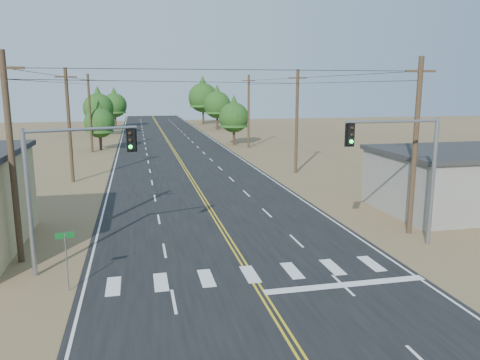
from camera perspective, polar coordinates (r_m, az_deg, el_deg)
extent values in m
cube|color=black|center=(42.45, -5.81, -0.12)|extent=(15.00, 200.00, 0.02)
cylinder|color=#4C3826|center=(24.28, -26.05, 2.19)|extent=(0.30, 0.30, 10.00)
cube|color=#4C3826|center=(24.06, -26.93, 12.11)|extent=(1.80, 0.12, 0.12)
cylinder|color=#4C3826|center=(43.86, -20.10, 6.21)|extent=(0.30, 0.30, 10.00)
cube|color=#4C3826|center=(43.74, -20.48, 11.69)|extent=(1.80, 0.12, 0.12)
cylinder|color=#4C3826|center=(63.70, -17.82, 7.72)|extent=(0.30, 0.30, 10.00)
cube|color=#4C3826|center=(63.62, -18.05, 11.50)|extent=(1.80, 0.12, 0.12)
cylinder|color=#4C3826|center=(28.10, 20.56, 3.71)|extent=(0.30, 0.30, 10.00)
cube|color=#4C3826|center=(27.91, 21.16, 12.28)|extent=(1.80, 0.12, 0.12)
cylinder|color=#4C3826|center=(46.08, 6.93, 7.02)|extent=(0.30, 0.30, 10.00)
cube|color=#4C3826|center=(45.97, 7.05, 12.25)|extent=(1.80, 0.12, 0.12)
cylinder|color=#4C3826|center=(65.25, 1.05, 8.33)|extent=(0.30, 0.30, 10.00)
cube|color=#4C3826|center=(65.17, 1.07, 12.02)|extent=(1.80, 0.12, 0.12)
cylinder|color=gray|center=(22.47, -24.31, -3.02)|extent=(0.22, 0.22, 6.38)
cylinder|color=gray|center=(21.96, -24.98, 5.09)|extent=(0.16, 0.16, 0.55)
cylinder|color=gray|center=(22.33, -18.62, 5.87)|extent=(4.78, 1.69, 0.15)
cube|color=black|center=(22.95, -13.11, 4.81)|extent=(0.39, 0.36, 1.00)
sphere|color=black|center=(22.77, -13.28, 5.56)|extent=(0.18, 0.18, 0.18)
sphere|color=black|center=(22.80, -13.24, 4.76)|extent=(0.18, 0.18, 0.18)
sphere|color=#0CE533|center=(22.84, -13.20, 3.96)|extent=(0.18, 0.18, 0.18)
cylinder|color=gray|center=(26.66, 22.40, -0.55)|extent=(0.22, 0.22, 6.56)
cylinder|color=gray|center=(26.24, 22.94, 6.47)|extent=(0.17, 0.17, 0.56)
cylinder|color=gray|center=(24.84, 18.11, 6.80)|extent=(5.11, 0.16, 0.15)
cube|color=black|center=(23.82, 13.28, 5.41)|extent=(0.33, 0.28, 1.03)
sphere|color=black|center=(23.64, 13.49, 6.16)|extent=(0.19, 0.19, 0.19)
sphere|color=black|center=(23.67, 13.46, 5.37)|extent=(0.19, 0.19, 0.19)
sphere|color=#0CE533|center=(23.70, 13.42, 4.58)|extent=(0.19, 0.19, 0.19)
cylinder|color=gray|center=(20.84, -20.37, -9.38)|extent=(0.06, 0.06, 2.51)
cube|color=#0C581F|center=(20.47, -20.59, -6.35)|extent=(0.75, 0.16, 0.25)
cylinder|color=#3F2D1E|center=(65.72, -16.63, 4.55)|extent=(0.40, 0.40, 2.39)
cone|color=#1E4714|center=(65.44, -16.80, 7.44)|extent=(3.72, 3.72, 4.25)
sphere|color=#1E4714|center=(65.50, -16.76, 6.69)|extent=(3.99, 3.99, 3.99)
cylinder|color=#3F2D1E|center=(85.38, -16.76, 6.23)|extent=(0.42, 0.42, 3.10)
cone|color=#1E4714|center=(85.15, -16.93, 9.11)|extent=(4.82, 4.82, 5.51)
sphere|color=#1E4714|center=(85.19, -16.88, 8.36)|extent=(5.16, 5.16, 5.16)
cylinder|color=#3F2D1E|center=(102.14, -14.96, 7.05)|extent=(0.50, 0.50, 3.02)
cone|color=#1E4714|center=(101.95, -15.09, 9.40)|extent=(4.69, 4.69, 5.36)
sphere|color=#1E4714|center=(101.98, -15.05, 8.79)|extent=(5.03, 5.03, 5.03)
cylinder|color=#3F2D1E|center=(68.86, -0.75, 5.40)|extent=(0.40, 0.40, 2.62)
cone|color=#1E4714|center=(68.58, -0.75, 8.42)|extent=(4.07, 4.07, 4.65)
sphere|color=#1E4714|center=(68.63, -0.75, 7.64)|extent=(4.36, 4.36, 4.36)
cylinder|color=#3F2D1E|center=(93.86, -2.79, 7.13)|extent=(0.47, 0.47, 3.20)
cone|color=#1E4714|center=(93.64, -2.81, 9.85)|extent=(4.98, 4.98, 5.69)
sphere|color=#1E4714|center=(93.68, -2.80, 9.14)|extent=(5.33, 5.33, 5.33)
cylinder|color=#3F2D1E|center=(107.57, -4.51, 7.83)|extent=(0.47, 0.47, 3.93)
cone|color=#1E4714|center=(107.39, -4.55, 10.74)|extent=(6.11, 6.11, 6.98)
sphere|color=#1E4714|center=(107.41, -4.54, 9.98)|extent=(6.55, 6.55, 6.55)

